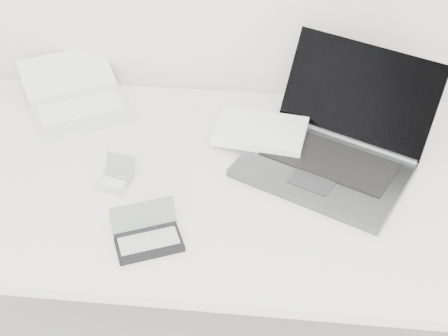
# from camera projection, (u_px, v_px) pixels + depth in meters

# --- Properties ---
(desk) EXTENTS (1.60, 0.80, 0.73)m
(desk) POSITION_uv_depth(u_px,v_px,m) (237.00, 191.00, 1.60)
(desk) COLOR white
(desk) RESTS_ON ground
(laptop_large) EXTENTS (0.59, 0.53, 0.25)m
(laptop_large) POSITION_uv_depth(u_px,v_px,m) (318.00, 144.00, 1.61)
(laptop_large) COLOR #525556
(laptop_large) RESTS_ON desk
(netbook_open_white) EXTENTS (0.39, 0.42, 0.08)m
(netbook_open_white) POSITION_uv_depth(u_px,v_px,m) (78.00, 101.00, 1.80)
(netbook_open_white) COLOR silver
(netbook_open_white) RESTS_ON desk
(pda_silver) EXTENTS (0.10, 0.11, 0.06)m
(pda_silver) POSITION_uv_depth(u_px,v_px,m) (115.00, 179.00, 1.54)
(pda_silver) COLOR silver
(pda_silver) RESTS_ON desk
(palmtop_charcoal) EXTENTS (0.17, 0.15, 0.08)m
(palmtop_charcoal) POSITION_uv_depth(u_px,v_px,m) (148.00, 237.00, 1.38)
(palmtop_charcoal) COLOR black
(palmtop_charcoal) RESTS_ON desk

